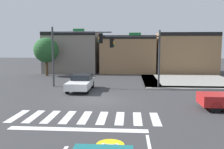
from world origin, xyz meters
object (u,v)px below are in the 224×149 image
object	(u,v)px
traffic_signal_northeast	(138,49)
roadside_tree	(46,50)
traffic_signal_northwest	(74,46)
car_white	(81,82)

from	to	relation	value
traffic_signal_northeast	roadside_tree	world-z (taller)	traffic_signal_northeast
traffic_signal_northwest	traffic_signal_northeast	xyz separation A→B (m)	(6.07, -0.30, -0.30)
traffic_signal_northeast	roadside_tree	xyz separation A→B (m)	(-11.70, 8.60, -0.31)
traffic_signal_northwest	roadside_tree	xyz separation A→B (m)	(-5.63, 8.30, -0.61)
traffic_signal_northwest	car_white	xyz separation A→B (m)	(0.99, -1.85, -3.26)
car_white	roadside_tree	distance (m)	12.40
traffic_signal_northeast	car_white	size ratio (longest dim) A/B	1.20
roadside_tree	traffic_signal_northeast	bearing A→B (deg)	-36.31
traffic_signal_northeast	traffic_signal_northwest	bearing A→B (deg)	-2.83
traffic_signal_northwest	traffic_signal_northeast	size ratio (longest dim) A/B	1.07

